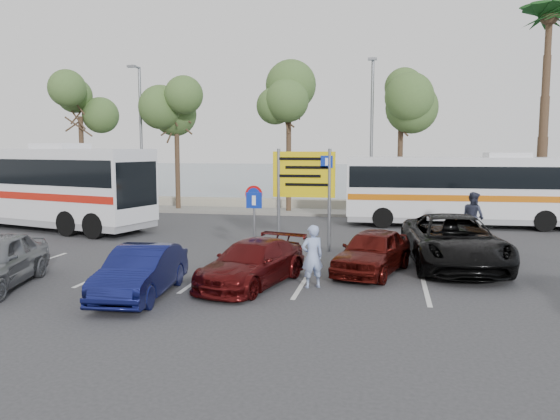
% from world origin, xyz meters
% --- Properties ---
extents(ground, '(120.00, 120.00, 0.00)m').
position_xyz_m(ground, '(0.00, 0.00, 0.00)').
color(ground, '#2F2F31').
rests_on(ground, ground).
extents(kerb_strip, '(44.00, 2.40, 0.15)m').
position_xyz_m(kerb_strip, '(0.00, 14.00, 0.07)').
color(kerb_strip, gray).
rests_on(kerb_strip, ground).
extents(seawall, '(48.00, 0.80, 0.60)m').
position_xyz_m(seawall, '(0.00, 16.00, 0.30)').
color(seawall, '#9F967F').
rests_on(seawall, ground).
extents(sea, '(140.00, 140.00, 0.00)m').
position_xyz_m(sea, '(0.00, 60.00, 0.01)').
color(sea, '#455C6E').
rests_on(sea, ground).
extents(tree_far_left, '(3.20, 3.20, 7.60)m').
position_xyz_m(tree_far_left, '(-14.00, 14.00, 6.33)').
color(tree_far_left, '#382619').
rests_on(tree_far_left, kerb_strip).
extents(tree_left, '(3.20, 3.20, 7.20)m').
position_xyz_m(tree_left, '(-8.00, 14.00, 6.00)').
color(tree_left, '#382619').
rests_on(tree_left, kerb_strip).
extents(tree_mid, '(3.20, 3.20, 8.00)m').
position_xyz_m(tree_mid, '(-1.50, 14.00, 6.65)').
color(tree_mid, '#382619').
rests_on(tree_mid, kerb_strip).
extents(tree_right, '(3.20, 3.20, 7.40)m').
position_xyz_m(tree_right, '(4.50, 14.00, 6.17)').
color(tree_right, '#382619').
rests_on(tree_right, kerb_strip).
extents(palm_tree, '(4.80, 4.80, 11.20)m').
position_xyz_m(palm_tree, '(11.50, 14.00, 9.87)').
color(palm_tree, '#382619').
rests_on(palm_tree, kerb_strip).
extents(street_lamp_left, '(0.45, 1.15, 8.01)m').
position_xyz_m(street_lamp_left, '(-10.00, 13.52, 4.60)').
color(street_lamp_left, slate).
rests_on(street_lamp_left, kerb_strip).
extents(street_lamp_right, '(0.45, 1.15, 8.01)m').
position_xyz_m(street_lamp_right, '(3.00, 13.52, 4.60)').
color(street_lamp_right, slate).
rests_on(street_lamp_right, kerb_strip).
extents(direction_sign, '(2.20, 0.12, 3.60)m').
position_xyz_m(direction_sign, '(1.00, 3.20, 2.43)').
color(direction_sign, slate).
rests_on(direction_sign, ground).
extents(sign_no_stop, '(0.60, 0.08, 2.35)m').
position_xyz_m(sign_no_stop, '(-0.60, 2.38, 1.58)').
color(sign_no_stop, slate).
rests_on(sign_no_stop, ground).
extents(sign_parking, '(0.50, 0.07, 2.25)m').
position_xyz_m(sign_parking, '(-0.20, 0.79, 1.47)').
color(sign_parking, slate).
rests_on(sign_parking, ground).
extents(lane_markings, '(12.02, 4.20, 0.01)m').
position_xyz_m(lane_markings, '(-1.14, -1.00, 0.00)').
color(lane_markings, silver).
rests_on(lane_markings, ground).
extents(coach_bus_left, '(12.53, 5.79, 3.83)m').
position_xyz_m(coach_bus_left, '(-12.00, 6.50, 1.77)').
color(coach_bus_left, silver).
rests_on(coach_bus_left, ground).
extents(coach_bus_right, '(11.04, 2.75, 3.42)m').
position_xyz_m(coach_bus_right, '(7.50, 10.50, 1.59)').
color(coach_bus_right, silver).
rests_on(coach_bus_right, ground).
extents(car_blue, '(1.60, 3.83, 1.23)m').
position_xyz_m(car_blue, '(-2.00, -3.50, 0.62)').
color(car_blue, '#10144A').
rests_on(car_blue, ground).
extents(car_maroon, '(2.68, 4.35, 1.18)m').
position_xyz_m(car_maroon, '(0.40, -1.89, 0.59)').
color(car_maroon, '#4B0C0C').
rests_on(car_maroon, ground).
extents(car_red, '(2.53, 4.05, 1.29)m').
position_xyz_m(car_red, '(3.50, 0.13, 0.64)').
color(car_red, '#470D0A').
rests_on(car_red, ground).
extents(suv_black, '(3.14, 5.88, 1.57)m').
position_xyz_m(suv_black, '(5.90, 1.50, 0.79)').
color(suv_black, black).
rests_on(suv_black, ground).
extents(pedestrian_near, '(0.72, 0.64, 1.65)m').
position_xyz_m(pedestrian_near, '(2.00, -1.83, 0.83)').
color(pedestrian_near, '#8FA3D1').
rests_on(pedestrian_near, ground).
extents(pedestrian_far, '(1.13, 1.18, 1.92)m').
position_xyz_m(pedestrian_far, '(7.19, 6.50, 0.96)').
color(pedestrian_far, '#2D3144').
rests_on(pedestrian_far, ground).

